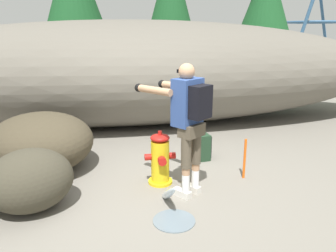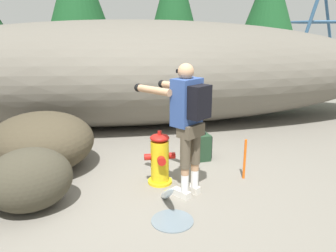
{
  "view_description": "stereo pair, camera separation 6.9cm",
  "coord_description": "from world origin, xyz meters",
  "px_view_note": "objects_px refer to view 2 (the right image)",
  "views": [
    {
      "loc": [
        -0.58,
        -4.11,
        2.09
      ],
      "look_at": [
        0.25,
        0.47,
        0.75
      ],
      "focal_mm": 35.45,
      "sensor_mm": 36.0,
      "label": 1
    },
    {
      "loc": [
        -0.51,
        -4.12,
        2.09
      ],
      "look_at": [
        0.25,
        0.47,
        0.75
      ],
      "focal_mm": 35.45,
      "sensor_mm": 36.0,
      "label": 2
    }
  ],
  "objects_px": {
    "fire_hydrant": "(160,160)",
    "spare_backpack": "(202,147)",
    "boulder_mid": "(41,142)",
    "survey_stake": "(245,159)",
    "utility_worker": "(187,114)",
    "boulder_small": "(30,179)"
  },
  "relations": [
    {
      "from": "spare_backpack",
      "to": "boulder_mid",
      "type": "bearing_deg",
      "value": -7.39
    },
    {
      "from": "boulder_mid",
      "to": "boulder_small",
      "type": "xyz_separation_m",
      "value": [
        0.09,
        -1.21,
        -0.07
      ]
    },
    {
      "from": "fire_hydrant",
      "to": "spare_backpack",
      "type": "xyz_separation_m",
      "value": [
        0.83,
        0.79,
        -0.14
      ]
    },
    {
      "from": "boulder_mid",
      "to": "boulder_small",
      "type": "distance_m",
      "value": 1.21
    },
    {
      "from": "fire_hydrant",
      "to": "survey_stake",
      "type": "height_order",
      "value": "fire_hydrant"
    },
    {
      "from": "utility_worker",
      "to": "boulder_small",
      "type": "bearing_deg",
      "value": 54.63
    },
    {
      "from": "utility_worker",
      "to": "boulder_small",
      "type": "height_order",
      "value": "utility_worker"
    },
    {
      "from": "boulder_small",
      "to": "spare_backpack",
      "type": "bearing_deg",
      "value": 26.54
    },
    {
      "from": "boulder_mid",
      "to": "survey_stake",
      "type": "xyz_separation_m",
      "value": [
        2.96,
        -0.82,
        -0.15
      ]
    },
    {
      "from": "spare_backpack",
      "to": "boulder_small",
      "type": "height_order",
      "value": "boulder_small"
    },
    {
      "from": "fire_hydrant",
      "to": "spare_backpack",
      "type": "relative_size",
      "value": 1.65
    },
    {
      "from": "boulder_small",
      "to": "survey_stake",
      "type": "bearing_deg",
      "value": 7.73
    },
    {
      "from": "spare_backpack",
      "to": "survey_stake",
      "type": "xyz_separation_m",
      "value": [
        0.41,
        -0.84,
        0.08
      ]
    },
    {
      "from": "boulder_mid",
      "to": "survey_stake",
      "type": "relative_size",
      "value": 2.74
    },
    {
      "from": "utility_worker",
      "to": "survey_stake",
      "type": "relative_size",
      "value": 2.86
    },
    {
      "from": "fire_hydrant",
      "to": "boulder_small",
      "type": "height_order",
      "value": "fire_hydrant"
    },
    {
      "from": "fire_hydrant",
      "to": "spare_backpack",
      "type": "height_order",
      "value": "fire_hydrant"
    },
    {
      "from": "boulder_small",
      "to": "survey_stake",
      "type": "relative_size",
      "value": 1.7
    },
    {
      "from": "utility_worker",
      "to": "survey_stake",
      "type": "xyz_separation_m",
      "value": [
        0.94,
        0.33,
        -0.79
      ]
    },
    {
      "from": "fire_hydrant",
      "to": "boulder_small",
      "type": "bearing_deg",
      "value": -164.92
    },
    {
      "from": "spare_backpack",
      "to": "survey_stake",
      "type": "relative_size",
      "value": 0.78
    },
    {
      "from": "fire_hydrant",
      "to": "boulder_small",
      "type": "distance_m",
      "value": 1.69
    }
  ]
}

